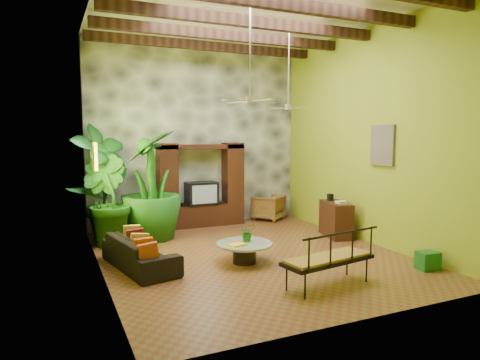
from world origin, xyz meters
name	(u,v)px	position (x,y,z in m)	size (l,w,h in m)	color
ground	(250,255)	(0.00, 0.00, 0.00)	(7.00, 7.00, 0.00)	brown
ceiling	(251,10)	(0.00, 0.00, 5.00)	(6.00, 7.00, 0.02)	silver
back_wall	(197,136)	(0.00, 3.50, 2.50)	(6.00, 0.02, 5.00)	#9DA826
left_wall	(98,137)	(-3.00, 0.00, 2.50)	(0.02, 7.00, 5.00)	#9DA826
right_wall	(366,136)	(3.00, 0.00, 2.50)	(0.02, 7.00, 5.00)	#9DA826
stone_accent_wall	(197,136)	(0.00, 3.44, 2.50)	(5.98, 0.10, 4.98)	#3E4146
ceiling_beams	(251,22)	(0.00, 0.00, 4.78)	(5.95, 5.36, 0.22)	#371D11
entertainment_center	(201,191)	(0.00, 3.14, 0.97)	(2.40, 0.55, 2.30)	black
ceiling_fan_front	(250,90)	(-0.20, -0.40, 3.40)	(1.28, 1.28, 1.86)	#B9B8BD
ceiling_fan_back	(288,99)	(1.60, 1.20, 3.40)	(1.28, 1.28, 1.86)	#B9B8BD
wall_art_mask	(95,157)	(-2.96, 1.00, 2.10)	(0.06, 0.32, 0.55)	gold
wall_art_painting	(382,145)	(2.96, -0.60, 2.30)	(0.06, 0.70, 0.90)	#245985
sofa	(140,253)	(-2.30, 0.07, 0.30)	(2.05, 0.80, 0.60)	black
wicker_armchair	(268,207)	(2.10, 3.13, 0.37)	(0.80, 0.82, 0.75)	olive
tall_plant_a	(103,182)	(-2.65, 2.70, 1.41)	(1.48, 1.00, 2.81)	#17571C
tall_plant_b	(106,200)	(-2.65, 2.07, 1.05)	(1.15, 0.93, 2.10)	#1C5817
tall_plant_c	(151,185)	(-1.59, 2.23, 1.32)	(1.48, 1.48, 2.64)	#1A5B18
coffee_table	(244,250)	(-0.33, -0.44, 0.26)	(1.11, 1.11, 0.40)	black
centerpiece_plant	(247,232)	(-0.21, -0.32, 0.58)	(0.32, 0.28, 0.35)	#1F5E18
yellow_tray	(237,245)	(-0.55, -0.57, 0.42)	(0.31, 0.22, 0.03)	yellow
iron_bench	(331,257)	(0.39, -2.29, 0.53)	(1.73, 0.86, 0.57)	black
side_console	(336,219)	(2.65, 0.60, 0.43)	(0.49, 1.08, 0.86)	#311A0F
green_bin	(428,261)	(2.65, -2.25, 0.17)	(0.39, 0.29, 0.34)	#217F30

